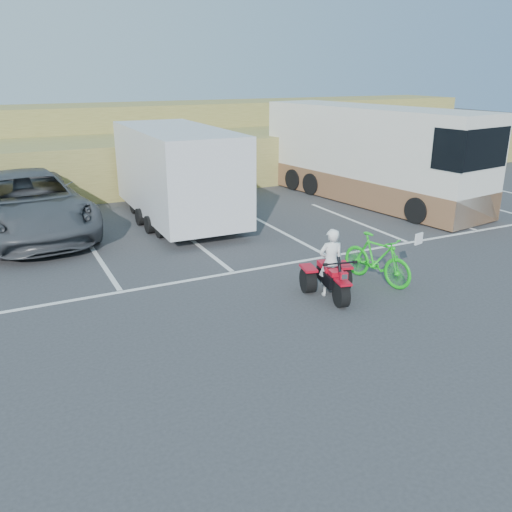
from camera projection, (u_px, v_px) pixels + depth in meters
name	position (u px, v px, depth m)	size (l,w,h in m)	color
ground	(282.00, 310.00, 10.94)	(100.00, 100.00, 0.00)	#353538
parking_stripes	(238.00, 248.00, 14.75)	(28.00, 5.16, 0.01)	white
grass_embankment	(111.00, 147.00, 23.60)	(40.00, 8.50, 3.10)	olive
red_trike_atv	(332.00, 297.00, 11.58)	(1.08, 1.43, 0.93)	red
rider	(331.00, 262.00, 11.47)	(0.54, 0.35, 1.48)	white
green_dirt_bike	(377.00, 259.00, 12.24)	(0.53, 1.86, 1.12)	#14BF19
grey_pickup	(28.00, 204.00, 15.77)	(3.01, 6.52, 1.81)	#45474D
cargo_trailer	(177.00, 172.00, 16.98)	(2.59, 6.30, 2.92)	silver
rv_motorhome	(369.00, 161.00, 19.83)	(3.73, 9.53, 3.34)	silver
quad_atv_blue	(75.00, 231.00, 16.37)	(1.19, 1.59, 1.04)	navy
quad_atv_green	(160.00, 227.00, 16.76)	(1.13, 1.52, 0.99)	#125020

